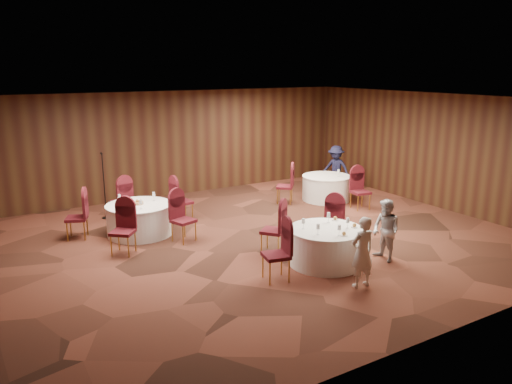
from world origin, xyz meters
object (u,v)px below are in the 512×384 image
mic_stand (105,199)px  woman_a (362,252)px  table_right (326,188)px  man_c (336,168)px  table_main (326,246)px  woman_b (386,230)px  table_left (140,219)px

mic_stand → woman_a: 7.25m
woman_a → table_right: bearing=-119.8°
table_right → man_c: 1.30m
table_main → woman_b: (1.16, -0.49, 0.27)m
table_main → man_c: size_ratio=1.04×
woman_a → man_c: man_c is taller
mic_stand → woman_a: mic_stand is taller
woman_a → man_c: (4.27, 5.90, 0.07)m
table_left → man_c: man_c is taller
table_right → man_c: man_c is taller
woman_a → table_main: bearing=-93.4°
woman_b → man_c: bearing=153.9°
table_left → woman_a: woman_a is taller
table_main → woman_b: size_ratio=1.17×
mic_stand → woman_b: bearing=-55.0°
table_left → man_c: 6.88m
table_right → woman_a: (-3.29, -5.13, 0.29)m
table_right → woman_a: 6.10m
table_right → mic_stand: size_ratio=0.82×
mic_stand → man_c: (7.16, -0.76, 0.21)m
table_right → woman_b: bearing=-114.3°
woman_b → man_c: size_ratio=0.88×
woman_b → woman_a: bearing=-57.5°
table_main → man_c: man_c is taller
mic_stand → woman_a: (2.88, -6.65, 0.14)m
table_left → woman_a: size_ratio=1.17×
mic_stand → table_main: bearing=-61.1°
woman_b → man_c: 5.99m
table_main → man_c: bearing=48.6°
woman_a → woman_b: (1.29, 0.71, -0.02)m
table_right → mic_stand: mic_stand is taller
table_left → table_right: bearing=2.1°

